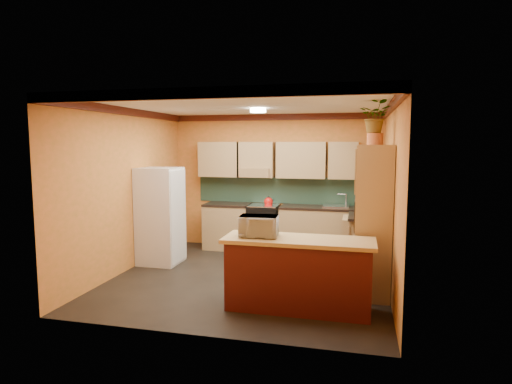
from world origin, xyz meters
TOP-DOWN VIEW (x-y plane):
  - room_shell at (0.02, 0.28)m, footprint 4.24×4.24m
  - base_cabinets_back at (0.46, 1.80)m, footprint 3.65×0.60m
  - countertop_back at (0.46, 1.80)m, footprint 3.65×0.62m
  - stove at (-0.16, 1.80)m, footprint 0.58×0.58m
  - kettle at (-0.06, 1.75)m, footprint 0.19×0.19m
  - sink at (1.24, 1.80)m, footprint 0.48×0.40m
  - base_cabinets_right at (1.80, 0.93)m, footprint 0.60×0.80m
  - countertop_right at (1.80, 0.93)m, footprint 0.62×0.80m
  - fridge at (-1.75, 0.49)m, footprint 0.68×0.66m
  - pantry at (1.85, -0.24)m, footprint 0.48×0.90m
  - fern_pot at (1.85, -0.19)m, footprint 0.22×0.22m
  - fern at (1.85, -0.19)m, footprint 0.48×0.44m
  - breakfast_bar at (0.93, -1.10)m, footprint 1.80×0.55m
  - bar_top at (0.93, -1.10)m, footprint 1.90×0.65m
  - microwave at (0.41, -1.10)m, footprint 0.51×0.37m

SIDE VIEW (x-z plane):
  - base_cabinets_back at x=0.46m, z-range 0.00..0.88m
  - base_cabinets_right at x=1.80m, z-range 0.00..0.88m
  - breakfast_bar at x=0.93m, z-range 0.00..0.88m
  - stove at x=-0.16m, z-range 0.00..0.91m
  - fridge at x=-1.75m, z-range 0.00..1.70m
  - countertop_back at x=0.46m, z-range 0.88..0.92m
  - countertop_right at x=1.80m, z-range 0.88..0.92m
  - bar_top at x=0.93m, z-range 0.88..0.93m
  - sink at x=1.24m, z-range 0.92..0.95m
  - kettle at x=-0.06m, z-range 0.91..1.09m
  - pantry at x=1.85m, z-range 0.00..2.10m
  - microwave at x=0.41m, z-range 0.93..1.20m
  - room_shell at x=0.02m, z-range 0.73..3.45m
  - fern_pot at x=1.85m, z-range 2.10..2.26m
  - fern at x=1.85m, z-range 2.26..2.71m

